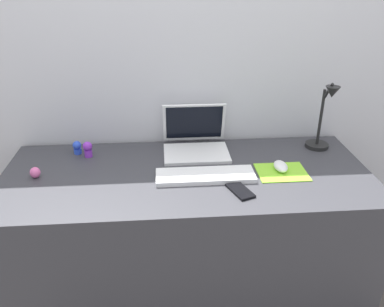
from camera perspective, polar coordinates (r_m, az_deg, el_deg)
ground_plane at (r=2.16m, az=-0.64°, el=-20.27°), size 6.00×6.00×0.00m
back_wall at (r=2.01m, az=-1.48°, el=3.71°), size 2.77×0.05×1.59m
desk at (r=1.91m, az=-0.69°, el=-12.55°), size 1.57×0.66×0.74m
laptop at (r=1.88m, az=0.48°, el=2.05°), size 0.30×0.26×0.21m
keyboard at (r=1.66m, az=1.92°, el=-3.18°), size 0.41×0.13×0.02m
mousepad at (r=1.74m, az=12.70°, el=-2.61°), size 0.21×0.17×0.00m
mouse at (r=1.75m, az=12.55°, el=-1.79°), size 0.06×0.10×0.03m
cell_phone at (r=1.58m, az=6.89°, el=-5.30°), size 0.11×0.14×0.01m
desk_lamp at (r=1.94m, az=18.29°, el=4.63°), size 0.11×0.17×0.34m
toy_figurine_blue at (r=1.93m, az=-16.08°, el=0.87°), size 0.04×0.04×0.06m
toy_figurine_pink at (r=1.78m, az=-21.50°, el=-2.55°), size 0.04×0.04×0.05m
toy_figurine_purple at (r=1.88m, az=-14.67°, el=0.67°), size 0.04×0.04×0.07m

